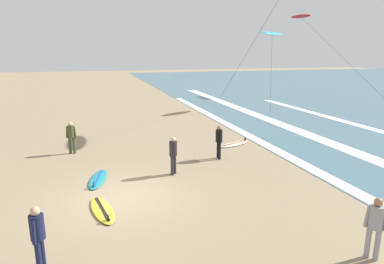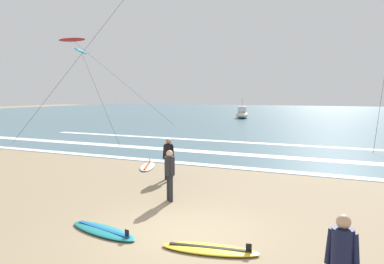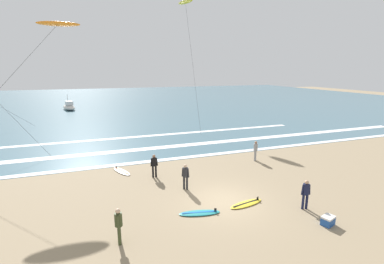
{
  "view_description": "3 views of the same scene",
  "coord_description": "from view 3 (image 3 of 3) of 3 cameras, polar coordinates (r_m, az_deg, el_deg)",
  "views": [
    {
      "loc": [
        10.93,
        -0.73,
        4.91
      ],
      "look_at": [
        -0.11,
        2.57,
        2.11
      ],
      "focal_mm": 31.0,
      "sensor_mm": 36.0,
      "label": 1
    },
    {
      "loc": [
        3.71,
        -7.75,
        3.33
      ],
      "look_at": [
        -2.59,
        6.09,
        1.75
      ],
      "focal_mm": 34.75,
      "sensor_mm": 36.0,
      "label": 2
    },
    {
      "loc": [
        -6.35,
        -12.46,
        7.16
      ],
      "look_at": [
        -0.03,
        5.44,
        2.77
      ],
      "focal_mm": 25.5,
      "sensor_mm": 36.0,
      "label": 3
    }
  ],
  "objects": [
    {
      "name": "surfer_background_far",
      "position": [
        12.26,
        -15.1,
        -17.87
      ],
      "size": [
        0.32,
        0.52,
        1.6
      ],
      "color": "#384223",
      "rests_on": "ground"
    },
    {
      "name": "surfer_mid_group",
      "position": [
        18.6,
        -7.92,
        -6.6
      ],
      "size": [
        0.51,
        0.32,
        1.6
      ],
      "color": "black",
      "rests_on": "ground"
    },
    {
      "name": "offshore_boat",
      "position": [
        54.09,
        -24.32,
        4.84
      ],
      "size": [
        3.07,
        5.47,
        2.7
      ],
      "color": "beige",
      "rests_on": "ground"
    },
    {
      "name": "wave_foam_mid_break",
      "position": [
        25.65,
        -7.01,
        -3.27
      ],
      "size": [
        59.22,
        1.0,
        0.01
      ],
      "primitive_type": "cube",
      "color": "white",
      "rests_on": "ocean_surface"
    },
    {
      "name": "surfer_foreground_main",
      "position": [
        22.31,
        13.15,
        -3.49
      ],
      "size": [
        0.43,
        0.41,
        1.6
      ],
      "color": "gray",
      "rests_on": "ground"
    },
    {
      "name": "surfer_left_far",
      "position": [
        16.64,
        -1.38,
        -8.88
      ],
      "size": [
        0.43,
        0.41,
        1.6
      ],
      "color": "#232328",
      "rests_on": "ground"
    },
    {
      "name": "kite_orange_mid_center",
      "position": [
        25.23,
        -26.31,
        19.48
      ],
      "size": [
        11.07,
        2.54,
        10.85
      ],
      "color": "orange",
      "rests_on": "ground"
    },
    {
      "name": "surfer_right_near",
      "position": [
        15.6,
        22.7,
        -11.49
      ],
      "size": [
        0.51,
        0.32,
        1.6
      ],
      "color": "#141938",
      "rests_on": "ground"
    },
    {
      "name": "ground_plane",
      "position": [
        15.71,
        6.95,
        -14.2
      ],
      "size": [
        160.0,
        160.0,
        0.0
      ],
      "primitive_type": "plane",
      "color": "#937F60"
    },
    {
      "name": "wave_foam_outer_break",
      "position": [
        30.24,
        -9.73,
        -0.85
      ],
      "size": [
        36.29,
        0.74,
        0.01
      ],
      "primitive_type": "cube",
      "color": "white",
      "rests_on": "ocean_surface"
    },
    {
      "name": "kite_yellow_low_near",
      "position": [
        41.47,
        -1.38,
        25.38
      ],
      "size": [
        2.73,
        12.72,
        16.41
      ],
      "color": "yellow",
      "rests_on": "ground"
    },
    {
      "name": "cooler_box",
      "position": [
        14.9,
        26.56,
        -16.23
      ],
      "size": [
        0.72,
        0.62,
        0.44
      ],
      "color": "#1E4C9E",
      "rests_on": "ground"
    },
    {
      "name": "ocean_surface",
      "position": [
        65.82,
        -13.88,
        6.39
      ],
      "size": [
        140.0,
        90.0,
        0.01
      ],
      "primitive_type": "cube",
      "color": "#476B7A",
      "rests_on": "ground"
    },
    {
      "name": "surfboard_near_water",
      "position": [
        20.28,
        -14.47,
        -7.96
      ],
      "size": [
        1.39,
        2.16,
        0.25
      ],
      "color": "silver",
      "rests_on": "ground"
    },
    {
      "name": "surfboard_right_spare",
      "position": [
        15.55,
        11.27,
        -14.49
      ],
      "size": [
        2.17,
        0.98,
        0.25
      ],
      "color": "yellow",
      "rests_on": "ground"
    },
    {
      "name": "surfboard_left_pile",
      "position": [
        14.42,
        1.59,
        -16.56
      ],
      "size": [
        2.18,
        1.02,
        0.25
      ],
      "color": "teal",
      "rests_on": "ground"
    },
    {
      "name": "wave_foam_shoreline",
      "position": [
        23.25,
        2.39,
        -4.9
      ],
      "size": [
        50.91,
        0.63,
        0.01
      ],
      "primitive_type": "cube",
      "color": "white",
      "rests_on": "ocean_surface"
    }
  ]
}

